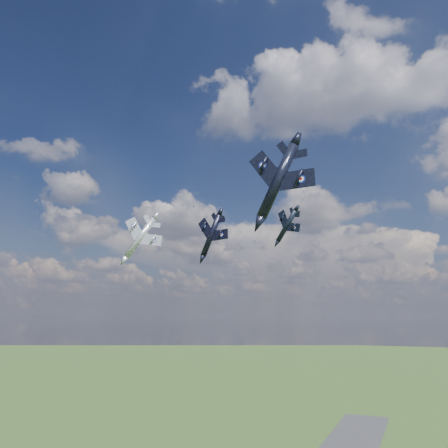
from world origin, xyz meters
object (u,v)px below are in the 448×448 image
at_px(jet_right_navy, 278,181).
at_px(jet_high_navy, 287,226).
at_px(jet_lead_navy, 211,235).
at_px(jet_left_silver, 140,238).

height_order(jet_right_navy, jet_high_navy, jet_high_navy).
bearing_deg(jet_lead_navy, jet_right_navy, -34.99).
distance_m(jet_lead_navy, jet_right_navy, 32.99).
xyz_separation_m(jet_high_navy, jet_left_silver, (-32.76, -15.07, -3.06)).
height_order(jet_lead_navy, jet_high_navy, jet_high_navy).
xyz_separation_m(jet_right_navy, jet_high_navy, (-11.43, 44.59, 2.79)).
distance_m(jet_high_navy, jet_left_silver, 36.19).
height_order(jet_right_navy, jet_left_silver, jet_left_silver).
bearing_deg(jet_high_navy, jet_right_navy, -50.63).
bearing_deg(jet_right_navy, jet_high_navy, 104.85).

